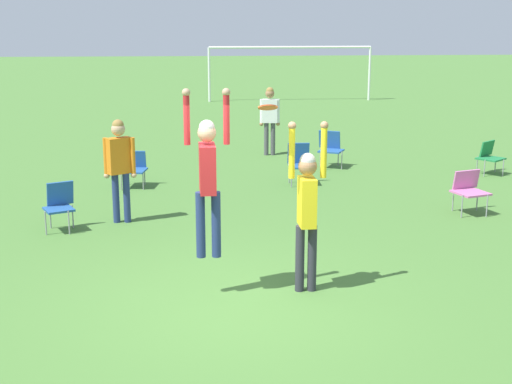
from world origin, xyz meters
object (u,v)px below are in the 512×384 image
at_px(camping_chair_1, 133,166).
at_px(person_spectator_near, 270,114).
at_px(person_defending, 307,202).
at_px(camping_chair_2, 489,155).
at_px(frisbee, 268,107).
at_px(camping_chair_5, 299,161).
at_px(person_jumping, 207,169).
at_px(camping_chair_3, 330,146).
at_px(person_spectator_far, 120,160).
at_px(camping_chair_0, 469,188).
at_px(camping_chair_4, 59,203).

relative_size(camping_chair_1, person_spectator_near, 0.42).
distance_m(person_defending, camping_chair_2, 8.79).
bearing_deg(camping_chair_2, frisbee, 11.31).
bearing_deg(person_spectator_near, person_defending, -86.23).
relative_size(person_defending, camping_chair_2, 2.81).
xyz_separation_m(person_defending, camping_chair_5, (0.78, 6.23, -0.70)).
height_order(frisbee, camping_chair_5, frisbee).
bearing_deg(person_jumping, camping_chair_2, -45.40).
relative_size(person_jumping, camping_chair_2, 2.69).
xyz_separation_m(person_jumping, camping_chair_1, (-1.52, 6.32, -1.25)).
xyz_separation_m(frisbee, camping_chair_3, (2.32, 8.09, -1.96)).
bearing_deg(person_spectator_far, camping_chair_3, 13.26).
distance_m(camping_chair_3, person_spectator_far, 6.42).
height_order(person_defending, frisbee, frisbee).
bearing_deg(camping_chair_3, person_spectator_far, 71.47).
distance_m(camping_chair_0, person_spectator_far, 6.40).
bearing_deg(camping_chair_0, person_defending, 27.40).
bearing_deg(camping_chair_5, person_spectator_near, -83.01).
bearing_deg(person_defending, person_jumping, -90.00).
height_order(camping_chair_1, camping_chair_5, camping_chair_5).
bearing_deg(person_jumping, camping_chair_5, -20.08).
xyz_separation_m(camping_chair_1, camping_chair_5, (3.59, -0.04, 0.08)).
height_order(camping_chair_2, person_spectator_far, person_spectator_far).
distance_m(person_jumping, camping_chair_4, 4.20).
height_order(camping_chair_0, person_spectator_near, person_spectator_near).
distance_m(camping_chair_0, camping_chair_2, 3.74).
bearing_deg(camping_chair_2, camping_chair_1, -34.31).
xyz_separation_m(camping_chair_0, camping_chair_5, (-2.81, 2.60, 0.05)).
height_order(camping_chair_0, camping_chair_4, camping_chair_4).
relative_size(camping_chair_4, person_spectator_far, 0.45).
relative_size(camping_chair_0, person_spectator_near, 0.44).
distance_m(camping_chair_4, person_spectator_near, 7.81).
relative_size(person_jumping, person_spectator_near, 1.22).
height_order(camping_chair_0, person_spectator_far, person_spectator_far).
relative_size(camping_chair_3, camping_chair_4, 1.06).
height_order(camping_chair_0, camping_chair_5, camping_chair_5).
xyz_separation_m(frisbee, camping_chair_2, (5.87, 7.05, -2.03)).
relative_size(camping_chair_1, camping_chair_3, 0.87).
xyz_separation_m(person_defending, camping_chair_1, (-2.80, 6.28, -0.78)).
relative_size(camping_chair_3, camping_chair_5, 0.97).
bearing_deg(person_defending, camping_chair_4, -131.42).
bearing_deg(camping_chair_5, camping_chair_0, 139.14).
xyz_separation_m(camping_chair_0, camping_chair_2, (1.75, 3.30, -0.03)).
bearing_deg(camping_chair_3, person_defending, 104.39).
bearing_deg(person_spectator_far, frisbee, -89.34).
relative_size(camping_chair_2, person_spectator_near, 0.45).
bearing_deg(camping_chair_5, person_jumping, 73.69).
relative_size(camping_chair_1, camping_chair_4, 0.92).
bearing_deg(camping_chair_2, camping_chair_5, -30.18).
relative_size(person_jumping, camping_chair_4, 2.65).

